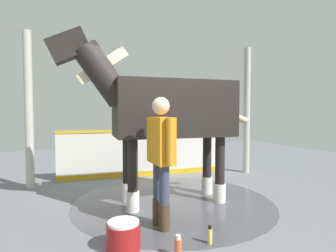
% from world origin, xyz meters
% --- Properties ---
extents(ground_plane, '(16.00, 16.00, 0.02)m').
position_xyz_m(ground_plane, '(0.00, 0.00, -0.01)').
color(ground_plane, slate).
extents(wet_patch, '(3.36, 3.36, 0.00)m').
position_xyz_m(wet_patch, '(0.22, 0.24, 0.00)').
color(wet_patch, '#4C4C54').
rests_on(wet_patch, ground).
extents(barrier_wall, '(4.05, 0.39, 1.11)m').
position_xyz_m(barrier_wall, '(0.37, 2.23, 0.51)').
color(barrier_wall, silver).
rests_on(barrier_wall, ground).
extents(roof_post_near, '(0.16, 0.16, 3.10)m').
position_xyz_m(roof_post_near, '(-2.12, 2.05, 1.55)').
color(roof_post_near, '#B7B2A8').
rests_on(roof_post_near, ground).
extents(roof_post_far, '(0.16, 0.16, 3.10)m').
position_xyz_m(roof_post_far, '(2.80, 1.67, 1.55)').
color(roof_post_far, '#B7B2A8').
rests_on(roof_post_far, ground).
extents(horse, '(3.39, 1.06, 2.77)m').
position_xyz_m(horse, '(0.08, 0.25, 1.55)').
color(horse, black).
rests_on(horse, ground).
extents(handler, '(0.23, 0.69, 1.71)m').
position_xyz_m(handler, '(-0.33, -0.66, 0.99)').
color(handler, '#47331E').
rests_on(handler, ground).
extents(wash_bucket, '(0.37, 0.37, 0.32)m').
position_xyz_m(wash_bucket, '(-0.93, -1.07, 0.16)').
color(wash_bucket, maroon).
rests_on(wash_bucket, ground).
extents(bottle_shampoo, '(0.06, 0.06, 0.21)m').
position_xyz_m(bottle_shampoo, '(0.03, -1.30, 0.10)').
color(bottle_shampoo, '#D8CC4C').
rests_on(bottle_shampoo, ground).
extents(bottle_spray, '(0.08, 0.08, 0.23)m').
position_xyz_m(bottle_spray, '(-0.42, -1.43, 0.11)').
color(bottle_spray, '#CC5933').
rests_on(bottle_spray, ground).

